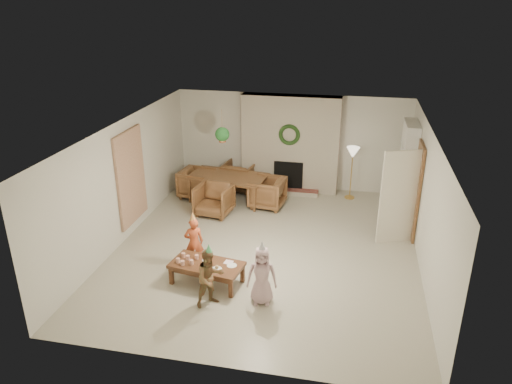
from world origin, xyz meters
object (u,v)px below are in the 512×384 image
(dining_chair_left, at_px, (197,183))
(child_red, at_px, (194,242))
(dining_chair_far, at_px, (239,176))
(dining_chair_right, at_px, (267,193))
(dining_chair_near, at_px, (214,200))
(child_plaid, at_px, (210,278))
(coffee_table_top, at_px, (207,265))
(child_pink, at_px, (262,275))
(dining_table, at_px, (227,189))

(dining_chair_left, relative_size, child_red, 0.81)
(dining_chair_far, xyz_separation_m, dining_chair_right, (0.92, -0.96, 0.00))
(dining_chair_near, distance_m, child_plaid, 3.59)
(dining_chair_left, relative_size, coffee_table_top, 0.63)
(coffee_table_top, relative_size, child_pink, 1.24)
(child_plaid, relative_size, child_pink, 0.99)
(child_pink, bearing_deg, coffee_table_top, 152.44)
(dining_chair_near, xyz_separation_m, child_plaid, (0.95, -3.46, 0.14))
(dining_chair_right, bearing_deg, child_pink, 16.57)
(dining_chair_far, height_order, dining_chair_right, same)
(dining_chair_near, xyz_separation_m, dining_chair_right, (1.14, 0.69, 0.00))
(dining_chair_left, xyz_separation_m, coffee_table_top, (1.42, -3.78, -0.00))
(child_red, xyz_separation_m, child_plaid, (0.66, -1.14, 0.01))
(dining_chair_left, height_order, dining_chair_right, same)
(dining_chair_right, bearing_deg, dining_chair_far, -128.66)
(dining_chair_left, distance_m, child_pink, 4.84)
(dining_chair_left, distance_m, dining_chair_right, 1.87)
(dining_table, height_order, child_red, child_red)
(child_plaid, height_order, child_pink, child_pink)
(dining_chair_far, bearing_deg, dining_chair_left, 45.00)
(dining_chair_left, distance_m, child_plaid, 4.70)
(dining_table, relative_size, dining_chair_far, 2.34)
(dining_chair_far, height_order, child_pink, child_pink)
(coffee_table_top, distance_m, child_pink, 1.14)
(dining_chair_left, relative_size, child_plaid, 0.79)
(child_red, distance_m, child_plaid, 1.31)
(coffee_table_top, bearing_deg, dining_chair_near, 112.96)
(child_red, height_order, child_pink, child_pink)
(dining_chair_far, distance_m, dining_chair_right, 1.33)
(child_pink, bearing_deg, dining_table, 103.94)
(dining_chair_left, bearing_deg, child_plaid, -151.84)
(dining_table, relative_size, dining_chair_right, 2.34)
(child_red, bearing_deg, coffee_table_top, 102.06)
(dining_chair_near, relative_size, coffee_table_top, 0.63)
(dining_table, height_order, child_pink, child_pink)
(dining_table, bearing_deg, dining_chair_left, -180.00)
(child_plaid, xyz_separation_m, child_pink, (0.82, 0.24, 0.00))
(coffee_table_top, bearing_deg, child_plaid, -58.61)
(dining_table, height_order, coffee_table_top, dining_table)
(dining_table, xyz_separation_m, dining_chair_left, (-0.82, 0.11, 0.03))
(dining_chair_right, bearing_deg, coffee_table_top, 0.29)
(child_pink, bearing_deg, dining_chair_far, 99.31)
(child_plaid, bearing_deg, dining_chair_far, 55.28)
(coffee_table_top, xyz_separation_m, child_pink, (1.07, -0.37, 0.15))
(dining_chair_right, distance_m, child_pink, 3.96)
(dining_chair_near, height_order, coffee_table_top, dining_chair_near)
(dining_chair_near, height_order, dining_chair_left, same)
(dining_table, xyz_separation_m, child_red, (0.19, -3.14, 0.17))
(dining_table, xyz_separation_m, dining_chair_far, (0.11, 0.82, 0.03))
(dining_table, height_order, dining_chair_far, dining_chair_far)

